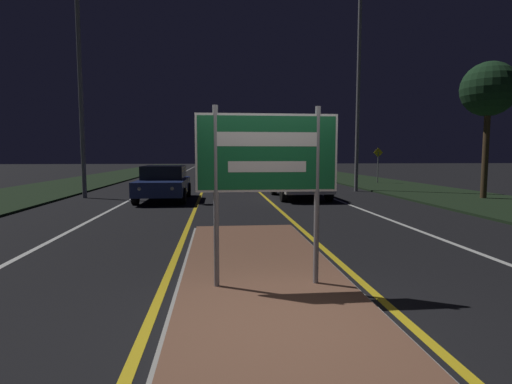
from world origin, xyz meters
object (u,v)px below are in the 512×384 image
object	(u,v)px
highway_sign	(267,161)
streetlight_left_near	(79,60)
car_approaching_0	(164,182)
warning_sign	(378,162)
car_receding_0	(300,180)
streetlight_right_near	(359,60)
car_receding_1	(260,170)

from	to	relation	value
highway_sign	streetlight_left_near	size ratio (longest dim) A/B	0.26
highway_sign	car_approaching_0	bearing A→B (deg)	104.04
car_approaching_0	highway_sign	bearing A→B (deg)	-75.96
streetlight_left_near	warning_sign	bearing A→B (deg)	23.29
streetlight_left_near	car_receding_0	bearing A→B (deg)	-5.69
highway_sign	car_receding_0	distance (m)	11.88
streetlight_right_near	car_receding_0	bearing A→B (deg)	-141.25
highway_sign	car_receding_0	world-z (taller)	highway_sign
warning_sign	car_receding_0	bearing A→B (deg)	-130.73
car_receding_0	highway_sign	bearing A→B (deg)	-103.87
streetlight_right_near	car_receding_1	world-z (taller)	streetlight_right_near
streetlight_right_near	car_receding_1	bearing A→B (deg)	112.61
streetlight_right_near	warning_sign	size ratio (longest dim) A/B	4.62
car_receding_1	highway_sign	bearing A→B (deg)	-95.96
streetlight_right_near	streetlight_left_near	bearing A→B (deg)	-171.53
car_receding_0	car_receding_1	bearing A→B (deg)	91.80
streetlight_right_near	car_receding_1	distance (m)	11.54
warning_sign	car_receding_1	bearing A→B (deg)	148.16
car_receding_0	warning_sign	xyz separation A→B (m)	(6.62, 7.69, 0.66)
car_approaching_0	warning_sign	distance (m)	14.65
highway_sign	car_receding_0	xyz separation A→B (m)	(2.84, 11.50, -1.00)
streetlight_left_near	streetlight_right_near	bearing A→B (deg)	8.47
car_receding_1	warning_sign	world-z (taller)	warning_sign
streetlight_left_near	streetlight_right_near	distance (m)	12.77
car_receding_1	warning_sign	xyz separation A→B (m)	(7.00, -4.35, 0.65)
highway_sign	car_approaching_0	distance (m)	11.58
streetlight_right_near	car_receding_1	xyz separation A→B (m)	(-3.85, 9.25, -5.72)
highway_sign	streetlight_right_near	bearing A→B (deg)	66.16
car_receding_0	car_approaching_0	world-z (taller)	car_approaching_0
streetlight_left_near	streetlight_right_near	xyz separation A→B (m)	(12.61, 1.88, 0.75)
car_receding_1	streetlight_left_near	bearing A→B (deg)	-128.19
car_approaching_0	warning_sign	xyz separation A→B (m)	(12.26, 8.00, 0.68)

